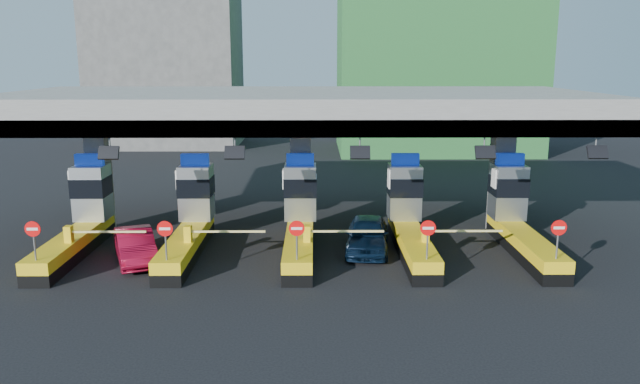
{
  "coord_description": "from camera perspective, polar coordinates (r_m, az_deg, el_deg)",
  "views": [
    {
      "loc": [
        0.69,
        -27.48,
        8.54
      ],
      "look_at": [
        0.92,
        0.0,
        2.67
      ],
      "focal_mm": 35.0,
      "sensor_mm": 36.0,
      "label": 1
    }
  ],
  "objects": [
    {
      "name": "toll_lane_right",
      "position": [
        28.98,
        8.09,
        -2.33
      ],
      "size": [
        4.43,
        8.0,
        4.16
      ],
      "color": "black",
      "rests_on": "ground"
    },
    {
      "name": "toll_lane_far_left",
      "position": [
        30.59,
        -20.94,
        -2.26
      ],
      "size": [
        4.43,
        8.0,
        4.16
      ],
      "color": "black",
      "rests_on": "ground"
    },
    {
      "name": "toll_lane_left",
      "position": [
        29.22,
        -11.71,
        -2.35
      ],
      "size": [
        4.43,
        8.0,
        4.16
      ],
      "color": "black",
      "rests_on": "ground"
    },
    {
      "name": "bg_building_concrete",
      "position": [
        65.16,
        -13.84,
        12.12
      ],
      "size": [
        14.0,
        10.0,
        18.0
      ],
      "primitive_type": "cube",
      "color": "#4C4C49",
      "rests_on": "ground"
    },
    {
      "name": "toll_canopy",
      "position": [
        30.45,
        -1.8,
        7.52
      ],
      "size": [
        28.0,
        12.09,
        7.0
      ],
      "color": "slate",
      "rests_on": "ground"
    },
    {
      "name": "toll_lane_far_right",
      "position": [
        30.14,
        17.54,
        -2.23
      ],
      "size": [
        4.43,
        8.0,
        4.16
      ],
      "color": "black",
      "rests_on": "ground"
    },
    {
      "name": "toll_lane_center",
      "position": [
        28.67,
        -1.85,
        -2.38
      ],
      "size": [
        4.43,
        8.0,
        4.16
      ],
      "color": "black",
      "rests_on": "ground"
    },
    {
      "name": "van",
      "position": [
        28.26,
        4.36,
        -3.89
      ],
      "size": [
        2.36,
        4.82,
        1.58
      ],
      "primitive_type": "imported",
      "rotation": [
        0.0,
        0.0,
        -0.11
      ],
      "color": "black",
      "rests_on": "ground"
    },
    {
      "name": "red_car",
      "position": [
        27.93,
        -16.53,
        -4.75
      ],
      "size": [
        2.95,
        4.52,
        1.41
      ],
      "primitive_type": "imported",
      "rotation": [
        0.0,
        0.0,
        0.37
      ],
      "color": "maroon",
      "rests_on": "ground"
    },
    {
      "name": "ground",
      "position": [
        28.78,
        -1.85,
        -5.21
      ],
      "size": [
        120.0,
        120.0,
        0.0
      ],
      "primitive_type": "plane",
      "color": "black",
      "rests_on": "ground"
    }
  ]
}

